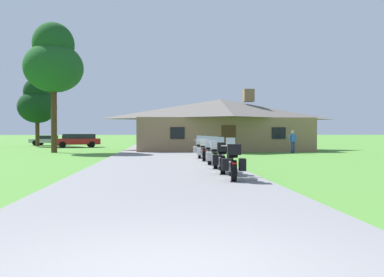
% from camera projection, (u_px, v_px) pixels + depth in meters
% --- Properties ---
extents(ground_plane, '(500.00, 500.00, 0.00)m').
position_uv_depth(ground_plane, '(162.00, 157.00, 23.68)').
color(ground_plane, '#4C8433').
extents(asphalt_driveway, '(6.40, 80.00, 0.06)m').
position_uv_depth(asphalt_driveway, '(162.00, 159.00, 21.69)').
color(asphalt_driveway, slate).
rests_on(asphalt_driveway, ground).
extents(motorcycle_yellow_nearest_to_camera, '(0.87, 2.08, 1.30)m').
position_uv_depth(motorcycle_yellow_nearest_to_camera, '(233.00, 162.00, 11.82)').
color(motorcycle_yellow_nearest_to_camera, black).
rests_on(motorcycle_yellow_nearest_to_camera, asphalt_driveway).
extents(motorcycle_green_second_in_row, '(0.84, 2.08, 1.30)m').
position_uv_depth(motorcycle_green_second_in_row, '(222.00, 158.00, 13.81)').
color(motorcycle_green_second_in_row, black).
rests_on(motorcycle_green_second_in_row, asphalt_driveway).
extents(motorcycle_blue_third_in_row, '(0.85, 2.08, 1.30)m').
position_uv_depth(motorcycle_blue_third_in_row, '(215.00, 154.00, 15.83)').
color(motorcycle_blue_third_in_row, black).
rests_on(motorcycle_blue_third_in_row, asphalt_driveway).
extents(motorcycle_yellow_fourth_in_row, '(0.70, 2.08, 1.30)m').
position_uv_depth(motorcycle_yellow_fourth_in_row, '(209.00, 152.00, 17.75)').
color(motorcycle_yellow_fourth_in_row, black).
rests_on(motorcycle_yellow_fourth_in_row, asphalt_driveway).
extents(motorcycle_silver_fifth_in_row, '(0.86, 2.08, 1.30)m').
position_uv_depth(motorcycle_silver_fifth_in_row, '(204.00, 150.00, 19.93)').
color(motorcycle_silver_fifth_in_row, black).
rests_on(motorcycle_silver_fifth_in_row, asphalt_driveway).
extents(motorcycle_green_farthest_in_row, '(0.84, 2.08, 1.30)m').
position_uv_depth(motorcycle_green_farthest_in_row, '(199.00, 148.00, 21.97)').
color(motorcycle_green_farthest_in_row, black).
rests_on(motorcycle_green_farthest_in_row, asphalt_driveway).
extents(stone_lodge, '(14.95, 8.81, 5.37)m').
position_uv_depth(stone_lodge, '(220.00, 124.00, 33.15)').
color(stone_lodge, '#896B4C').
rests_on(stone_lodge, ground).
extents(bystander_blue_shirt_near_lodge, '(0.54, 0.27, 1.69)m').
position_uv_depth(bystander_blue_shirt_near_lodge, '(293.00, 141.00, 27.65)').
color(bystander_blue_shirt_near_lodge, navy).
rests_on(bystander_blue_shirt_near_lodge, ground).
extents(tree_left_near, '(4.42, 4.42, 9.92)m').
position_uv_depth(tree_left_near, '(54.00, 61.00, 28.71)').
color(tree_left_near, '#422D19').
rests_on(tree_left_near, ground).
extents(tree_left_far, '(4.21, 4.21, 7.66)m').
position_uv_depth(tree_left_far, '(37.00, 103.00, 42.05)').
color(tree_left_far, '#422D19').
rests_on(tree_left_far, ground).
extents(parked_red_suv_far_left, '(4.94, 3.10, 1.40)m').
position_uv_depth(parked_red_suv_far_left, '(77.00, 140.00, 39.02)').
color(parked_red_suv_far_left, maroon).
rests_on(parked_red_suv_far_left, ground).
extents(parked_silver_sedan_far_left, '(4.32, 2.15, 1.20)m').
position_uv_depth(parked_silver_sedan_far_left, '(49.00, 140.00, 45.57)').
color(parked_silver_sedan_far_left, '#ADAFB7').
rests_on(parked_silver_sedan_far_left, ground).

